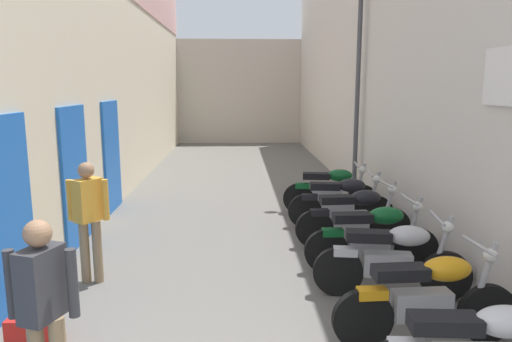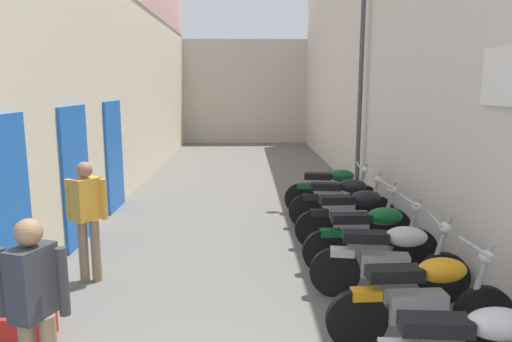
{
  "view_description": "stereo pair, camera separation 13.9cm",
  "coord_description": "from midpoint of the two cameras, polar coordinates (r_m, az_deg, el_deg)",
  "views": [
    {
      "loc": [
        -0.11,
        -1.76,
        2.51
      ],
      "look_at": [
        0.2,
        5.84,
        1.13
      ],
      "focal_mm": 33.32,
      "sensor_mm": 36.0,
      "label": 1
    },
    {
      "loc": [
        0.03,
        -1.76,
        2.51
      ],
      "look_at": [
        0.2,
        5.84,
        1.13
      ],
      "focal_mm": 33.32,
      "sensor_mm": 36.0,
      "label": 2
    }
  ],
  "objects": [
    {
      "name": "pedestrian_by_doorway",
      "position": [
        3.97,
        -24.1,
        -14.38
      ],
      "size": [
        0.52,
        0.39,
        1.57
      ],
      "color": "#8C7251",
      "rests_on": "ground"
    },
    {
      "name": "pedestrian_mid_alley",
      "position": [
        6.4,
        -19.02,
        -4.74
      ],
      "size": [
        0.52,
        0.39,
        1.57
      ],
      "color": "#8C7251",
      "rests_on": "ground"
    },
    {
      "name": "building_right",
      "position": [
        11.66,
        13.5,
        12.76
      ],
      "size": [
        0.45,
        19.04,
        6.15
      ],
      "color": "beige",
      "rests_on": "ground"
    },
    {
      "name": "street_lamp",
      "position": [
        10.63,
        12.34,
        10.74
      ],
      "size": [
        0.79,
        0.18,
        4.49
      ],
      "color": "#47474C",
      "rests_on": "ground"
    },
    {
      "name": "motorcycle_sixth",
      "position": [
        8.5,
        10.76,
        -3.59
      ],
      "size": [
        1.85,
        0.58,
        1.04
      ],
      "color": "black",
      "rests_on": "ground"
    },
    {
      "name": "motorcycle_fifth",
      "position": [
        7.62,
        12.22,
        -5.27
      ],
      "size": [
        1.85,
        0.58,
        1.04
      ],
      "color": "black",
      "rests_on": "ground"
    },
    {
      "name": "motorcycle_fourth",
      "position": [
        6.66,
        14.27,
        -7.63
      ],
      "size": [
        1.85,
        0.58,
        1.04
      ],
      "color": "black",
      "rests_on": "ground"
    },
    {
      "name": "motorcycle_seventh",
      "position": [
        9.4,
        9.58,
        -2.22
      ],
      "size": [
        1.84,
        0.58,
        1.04
      ],
      "color": "black",
      "rests_on": "ground"
    },
    {
      "name": "motorcycle_third",
      "position": [
        5.9,
        16.45,
        -10.08
      ],
      "size": [
        1.84,
        0.58,
        1.04
      ],
      "color": "black",
      "rests_on": "ground"
    },
    {
      "name": "building_left",
      "position": [
        11.69,
        -15.92,
        17.72
      ],
      "size": [
        0.45,
        19.04,
        8.15
      ],
      "color": "beige",
      "rests_on": "ground"
    },
    {
      "name": "ground_plane",
      "position": [
        9.62,
        -0.97,
        -4.86
      ],
      "size": [
        35.04,
        35.04,
        0.0
      ],
      "primitive_type": "plane",
      "color": "#66635E"
    },
    {
      "name": "plastic_crate",
      "position": [
        5.45,
        -24.86,
        -16.51
      ],
      "size": [
        0.44,
        0.32,
        0.28
      ],
      "primitive_type": "cube",
      "color": "red",
      "rests_on": "ground"
    },
    {
      "name": "building_far_end",
      "position": [
        21.81,
        -1.15,
        9.51
      ],
      "size": [
        8.32,
        2.0,
        4.44
      ],
      "primitive_type": "cube",
      "color": "beige",
      "rests_on": "ground"
    },
    {
      "name": "motorcycle_second",
      "position": [
        4.99,
        20.16,
        -14.15
      ],
      "size": [
        1.85,
        0.58,
        1.04
      ],
      "color": "black",
      "rests_on": "ground"
    }
  ]
}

